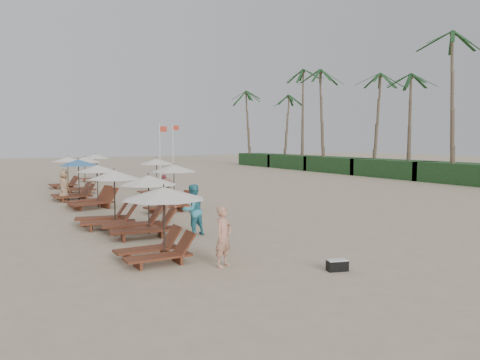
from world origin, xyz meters
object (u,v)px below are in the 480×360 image
lounger_station_2 (108,202)px  beachgoer_near (224,236)px  lounger_station_1 (140,209)px  beachgoer_mid_b (166,199)px  lounger_station_3 (91,189)px  inland_station_1 (155,171)px  duffel_bag (337,265)px  lounger_station_6 (65,171)px  lounger_station_5 (81,176)px  beachgoer_far_a (164,190)px  inland_station_2 (94,164)px  beachgoer_mid_a (193,210)px  lounger_station_4 (74,181)px  inland_station_0 (170,184)px  beachgoer_far_b (64,185)px  lounger_station_0 (158,220)px  flag_pole_near (160,152)px

lounger_station_2 → beachgoer_near: lounger_station_2 is taller
lounger_station_1 → beachgoer_mid_b: (1.87, 2.49, -0.05)m
lounger_station_2 → lounger_station_3: (0.51, 5.68, -0.05)m
inland_station_1 → duffel_bag: bearing=-94.5°
beachgoer_near → lounger_station_6: bearing=62.6°
lounger_station_5 → beachgoer_far_a: bearing=-70.2°
beachgoer_near → beachgoer_mid_b: 7.75m
inland_station_2 → beachgoer_near: 28.58m
beachgoer_near → beachgoer_mid_a: size_ratio=0.89×
lounger_station_1 → lounger_station_4: (-0.36, 11.46, 0.13)m
inland_station_0 → duffel_bag: size_ratio=4.82×
inland_station_1 → inland_station_2: size_ratio=0.96×
lounger_station_5 → lounger_station_6: bearing=95.9°
inland_station_1 → beachgoer_near: inland_station_1 is taller
lounger_station_6 → duffel_bag: (2.86, -25.74, -1.06)m
lounger_station_4 → lounger_station_5: lounger_station_5 is taller
beachgoer_near → beachgoer_far_b: beachgoer_far_b is taller
inland_station_2 → duffel_bag: 30.29m
beachgoer_far_b → duffel_bag: bearing=-134.3°
inland_station_2 → beachgoer_far_b: bearing=-109.0°
lounger_station_6 → inland_station_0: inland_station_0 is taller
lounger_station_0 → lounger_station_1: (0.63, 3.72, -0.21)m
beachgoer_near → beachgoer_far_b: size_ratio=0.93×
inland_station_1 → beachgoer_mid_b: (-2.72, -9.56, -0.59)m
lounger_station_1 → lounger_station_5: lounger_station_5 is taller
lounger_station_0 → beachgoer_mid_b: 6.70m
lounger_station_1 → beachgoer_far_a: size_ratio=1.70×
beachgoer_mid_b → beachgoer_far_a: bearing=-40.3°
inland_station_1 → beachgoer_far_a: (-1.15, -4.90, -0.68)m
inland_station_1 → beachgoer_mid_b: inland_station_1 is taller
lounger_station_0 → flag_pole_near: (7.13, 20.15, 1.40)m
beachgoer_mid_b → duffel_bag: bearing=165.8°
lounger_station_1 → beachgoer_near: bearing=-82.2°
beachgoer_mid_b → flag_pole_near: flag_pole_near is taller
beachgoer_mid_b → lounger_station_4: bearing=-7.6°
lounger_station_2 → lounger_station_5: (1.27, 12.74, 0.08)m
beachgoer_near → beachgoer_far_a: bearing=48.9°
lounger_station_0 → inland_station_1: size_ratio=1.00×
lounger_station_2 → inland_station_0: 4.38m
lounger_station_2 → beachgoer_mid_b: size_ratio=1.45×
lounger_station_6 → duffel_bag: lounger_station_6 is taller
lounger_station_4 → beachgoer_mid_b: size_ratio=1.46×
inland_station_0 → beachgoer_mid_a: (-1.33, -5.78, -0.38)m
lounger_station_2 → lounger_station_5: size_ratio=1.03×
lounger_station_1 → beachgoer_mid_a: 1.88m
inland_station_0 → duffel_bag: bearing=-89.1°
lounger_station_1 → lounger_station_5: 14.98m
lounger_station_0 → beachgoer_mid_a: size_ratio=1.39×
lounger_station_5 → beachgoer_mid_b: 12.54m
duffel_bag → flag_pole_near: size_ratio=0.13×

